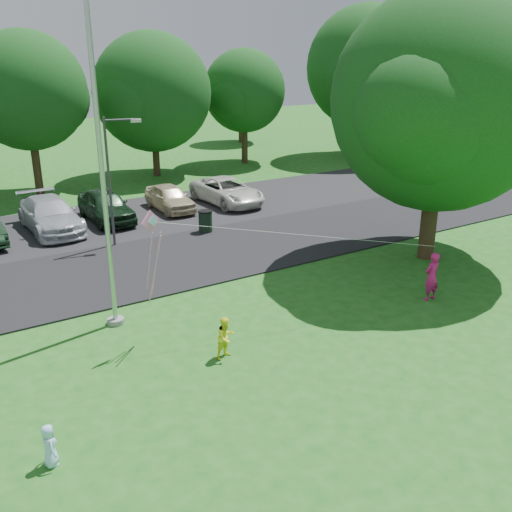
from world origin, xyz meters
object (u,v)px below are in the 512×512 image
kite (162,238)px  trash_can (205,222)px  street_lamp (114,170)px  big_tree (441,106)px  child_blue (50,446)px  flagpole (103,185)px  woman (432,277)px  child_yellow (226,337)px

kite → trash_can: bearing=37.3°
street_lamp → big_tree: (9.48, -7.87, 2.63)m
trash_can → kite: bearing=-123.7°
street_lamp → child_blue: (-5.74, -12.11, -2.69)m
flagpole → trash_can: flagpole is taller
trash_can → kite: (-5.54, -8.30, 2.50)m
woman → kite: size_ratio=0.18×
big_tree → child_yellow: (-10.28, -2.45, -5.20)m
trash_can → big_tree: 10.78m
woman → flagpole: bearing=-23.9°
big_tree → trash_can: bearing=126.9°
street_lamp → child_blue: bearing=-103.5°
woman → child_yellow: (-7.39, 0.34, -0.23)m
woman → child_yellow: bearing=-4.0°
woman → child_blue: 12.41m
child_yellow → trash_can: bearing=52.0°
flagpole → woman: 10.49m
child_yellow → child_blue: child_yellow is taller
kite → child_blue: bearing=-158.2°
big_tree → kite: size_ratio=1.12×
big_tree → child_blue: (-15.21, -4.25, -5.32)m
flagpole → child_blue: size_ratio=11.10×
street_lamp → trash_can: 4.66m
trash_can → child_yellow: child_yellow is taller
street_lamp → kite: (-1.72, -8.65, -0.13)m
trash_can → child_yellow: 10.99m
woman → child_blue: bearing=5.3°
child_blue → trash_can: bearing=-38.3°
child_blue → street_lamp: bearing=-24.6°
big_tree → woman: size_ratio=6.16×
child_yellow → big_tree: bearing=0.3°
street_lamp → child_yellow: 10.66m
street_lamp → big_tree: big_tree is taller
street_lamp → woman: 12.74m
child_yellow → kite: size_ratio=0.13×
child_blue → kite: size_ratio=0.10×
big_tree → child_yellow: big_tree is taller
child_blue → child_yellow: bearing=-69.2°
trash_can → child_yellow: size_ratio=0.88×
trash_can → child_yellow: bearing=-114.9°
child_yellow → child_blue: bearing=-173.1°
child_blue → big_tree: bearing=-73.6°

